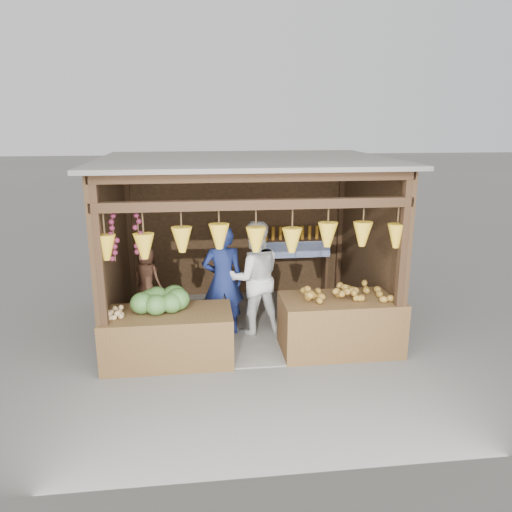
{
  "coord_description": "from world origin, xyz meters",
  "views": [
    {
      "loc": [
        -0.73,
        -7.47,
        3.22
      ],
      "look_at": [
        0.16,
        -0.1,
        1.17
      ],
      "focal_mm": 35.0,
      "sensor_mm": 36.0,
      "label": 1
    }
  ],
  "objects": [
    {
      "name": "counter_right",
      "position": [
        1.25,
        -1.09,
        0.39
      ],
      "size": [
        1.68,
        0.85,
        0.79
      ],
      "primitive_type": "cube",
      "color": "#52351B",
      "rests_on": "ground"
    },
    {
      "name": "stool",
      "position": [
        -1.54,
        0.1,
        0.17
      ],
      "size": [
        0.36,
        0.36,
        0.33
      ],
      "primitive_type": "cube",
      "color": "black",
      "rests_on": "ground"
    },
    {
      "name": "counter_left",
      "position": [
        -1.17,
        -1.12,
        0.35
      ],
      "size": [
        1.74,
        0.85,
        0.7
      ],
      "primitive_type": "cube",
      "color": "#4F361A",
      "rests_on": "ground"
    },
    {
      "name": "tanfruit_pile",
      "position": [
        -1.83,
        -1.16,
        0.77
      ],
      "size": [
        0.34,
        0.4,
        0.13
      ],
      "primitive_type": null,
      "color": "#A6824C",
      "rests_on": "counter_left"
    },
    {
      "name": "mango_pile",
      "position": [
        1.29,
        -1.09,
        0.9
      ],
      "size": [
        1.4,
        0.64,
        0.22
      ],
      "primitive_type": null,
      "color": "#C04519",
      "rests_on": "counter_right"
    },
    {
      "name": "melon_pile",
      "position": [
        -1.23,
        -1.03,
        0.86
      ],
      "size": [
        1.0,
        0.5,
        0.32
      ],
      "primitive_type": null,
      "color": "#225216",
      "rests_on": "counter_left"
    },
    {
      "name": "vendor_seated",
      "position": [
        -1.54,
        0.1,
        0.82
      ],
      "size": [
        0.57,
        0.51,
        0.97
      ],
      "primitive_type": "imported",
      "rotation": [
        0.0,
        0.0,
        2.58
      ],
      "color": "#553222",
      "rests_on": "stool"
    },
    {
      "name": "back_shelf",
      "position": [
        1.05,
        1.28,
        0.87
      ],
      "size": [
        1.25,
        0.32,
        1.32
      ],
      "color": "#382314",
      "rests_on": "ground"
    },
    {
      "name": "ground",
      "position": [
        0.0,
        0.0,
        0.0
      ],
      "size": [
        80.0,
        80.0,
        0.0
      ],
      "primitive_type": "plane",
      "color": "#514F49",
      "rests_on": "ground"
    },
    {
      "name": "woman_standing",
      "position": [
        0.11,
        -0.29,
        0.88
      ],
      "size": [
        0.92,
        0.76,
        1.76
      ],
      "primitive_type": "imported",
      "rotation": [
        0.0,
        0.0,
        3.25
      ],
      "color": "silver",
      "rests_on": "ground"
    },
    {
      "name": "man_standing",
      "position": [
        -0.37,
        -0.3,
        0.86
      ],
      "size": [
        0.64,
        0.44,
        1.72
      ],
      "primitive_type": "imported",
      "rotation": [
        0.0,
        0.0,
        3.18
      ],
      "color": "navy",
      "rests_on": "ground"
    },
    {
      "name": "stall_structure",
      "position": [
        -0.03,
        -0.04,
        1.67
      ],
      "size": [
        4.3,
        3.3,
        2.66
      ],
      "color": "slate",
      "rests_on": "ground"
    }
  ]
}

